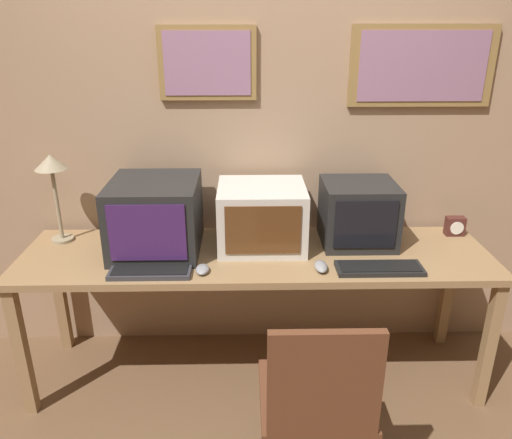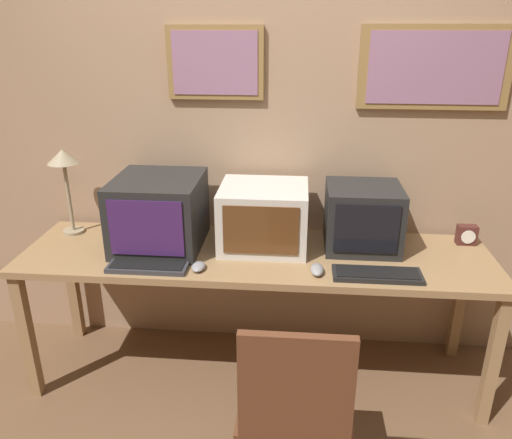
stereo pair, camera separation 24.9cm
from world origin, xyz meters
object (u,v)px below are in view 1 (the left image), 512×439
Objects in this scene: keyboard_side at (379,268)px; monitor_right at (358,213)px; keyboard_main at (151,271)px; desk_lamp at (52,172)px; mouse_far_corner at (321,266)px; mouse_near_keyboard at (202,269)px; office_chair at (316,421)px; monitor_left at (156,216)px; desk_clock at (455,226)px; monitor_center at (262,216)px.

monitor_right is at bearing 97.24° from keyboard_side.
desk_lamp reaches higher than keyboard_main.
mouse_far_corner is 0.25× the size of desk_lamp.
mouse_near_keyboard is (-0.80, -0.34, -0.15)m from monitor_right.
monitor_right reaches higher than office_chair.
mouse_near_keyboard is at bearing -157.15° from monitor_right.
monitor_left is 1.15× the size of keyboard_side.
desk_lamp is (-0.54, 0.38, 0.37)m from keyboard_main.
monitor_left reaches higher than mouse_near_keyboard.
keyboard_main is at bearing 140.93° from office_chair.
keyboard_side is 0.66m from desk_clock.
monitor_center reaches higher than keyboard_main.
desk_clock is at bearing 5.23° from monitor_left.
monitor_right is 1.60m from desk_lamp.
desk_clock is at bearing 14.48° from keyboard_main.
monitor_left reaches higher than office_chair.
monitor_center is 1.08m from desk_clock.
keyboard_side is at bearing -141.57° from desk_clock.
keyboard_main is 1.09m from keyboard_side.
monitor_center is at bearing -4.03° from desk_lamp.
keyboard_main is 0.76m from desk_lamp.
office_chair reaches higher than mouse_near_keyboard.
mouse_far_corner is (0.56, 0.01, 0.00)m from mouse_near_keyboard.
desk_clock is at bearing 48.45° from office_chair.
office_chair is at bearing -121.93° from keyboard_side.
desk_lamp is 0.52× the size of office_chair.
keyboard_side is 0.84m from mouse_near_keyboard.
keyboard_side is at bearing -28.95° from monitor_center.
monitor_center is 3.81× the size of mouse_far_corner.
desk_lamp reaches higher than office_chair.
desk_clock is 2.17m from desk_lamp.
desk_clock is (1.07, 0.11, -0.11)m from monitor_center.
monitor_right is 0.37m from keyboard_side.
keyboard_side is 0.86× the size of desk_lamp.
monitor_right is (0.51, 0.03, 0.00)m from monitor_center.
mouse_near_keyboard is at bearing -0.04° from keyboard_main.
mouse_near_keyboard is at bearing 129.18° from office_chair.
mouse_near_keyboard is (0.25, -0.27, -0.17)m from monitor_left.
keyboard_main is 0.24m from mouse_near_keyboard.
keyboard_side is 1.71m from desk_lamp.
mouse_far_corner is at bearing 81.64° from office_chair.
monitor_left is at bearing 166.41° from keyboard_side.
monitor_left is 1.06× the size of monitor_center.
keyboard_main is (-0.53, -0.31, -0.15)m from monitor_center.
mouse_near_keyboard is (-0.29, -0.31, -0.15)m from monitor_center.
monitor_center is at bearing -176.77° from monitor_right.
mouse_far_corner is (0.82, -0.25, -0.16)m from monitor_left.
monitor_left is 0.54m from monitor_center.
monitor_left is at bearing 130.55° from office_chair.
monitor_right is 0.98× the size of keyboard_main.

